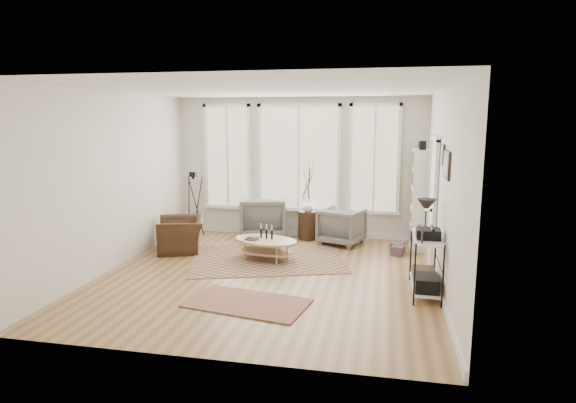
% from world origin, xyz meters
% --- Properties ---
extents(room, '(5.50, 5.54, 2.90)m').
position_xyz_m(room, '(0.02, 0.03, 1.43)').
color(room, '#A37A49').
rests_on(room, ground).
extents(bay_window, '(4.14, 0.12, 2.24)m').
position_xyz_m(bay_window, '(0.00, 2.71, 1.61)').
color(bay_window, tan).
rests_on(bay_window, ground).
extents(door, '(0.09, 1.06, 2.22)m').
position_xyz_m(door, '(2.57, 1.15, 1.12)').
color(door, silver).
rests_on(door, ground).
extents(bookcase, '(0.31, 0.85, 2.06)m').
position_xyz_m(bookcase, '(2.44, 2.23, 0.96)').
color(bookcase, white).
rests_on(bookcase, ground).
extents(low_shelf, '(0.38, 1.08, 1.30)m').
position_xyz_m(low_shelf, '(2.38, -0.30, 0.51)').
color(low_shelf, white).
rests_on(low_shelf, ground).
extents(wall_art, '(0.04, 0.88, 0.44)m').
position_xyz_m(wall_art, '(2.58, -0.27, 1.88)').
color(wall_art, black).
rests_on(wall_art, ground).
extents(rug_main, '(3.11, 2.68, 0.01)m').
position_xyz_m(rug_main, '(-0.24, 0.88, 0.01)').
color(rug_main, brown).
rests_on(rug_main, ground).
extents(rug_runner, '(1.74, 1.16, 0.01)m').
position_xyz_m(rug_runner, '(0.00, -1.21, 0.01)').
color(rug_runner, maroon).
rests_on(rug_runner, ground).
extents(coffee_table, '(1.33, 1.05, 0.54)m').
position_xyz_m(coffee_table, '(-0.25, 0.84, 0.29)').
color(coffee_table, tan).
rests_on(coffee_table, ground).
extents(armchair_left, '(1.11, 1.13, 0.86)m').
position_xyz_m(armchair_left, '(-0.71, 2.45, 0.43)').
color(armchair_left, slate).
rests_on(armchair_left, ground).
extents(armchair_right, '(0.99, 1.01, 0.72)m').
position_xyz_m(armchair_right, '(0.97, 2.19, 0.36)').
color(armchair_right, slate).
rests_on(armchair_right, ground).
extents(side_table, '(0.39, 0.39, 1.64)m').
position_xyz_m(side_table, '(0.24, 2.45, 0.79)').
color(side_table, '#372316').
rests_on(side_table, ground).
extents(vase, '(0.24, 0.24, 0.25)m').
position_xyz_m(vase, '(0.25, 2.41, 0.71)').
color(vase, silver).
rests_on(vase, side_table).
extents(accent_chair, '(1.18, 1.11, 0.62)m').
position_xyz_m(accent_chair, '(-1.96, 1.11, 0.31)').
color(accent_chair, '#372316').
rests_on(accent_chair, ground).
extents(tripod_camera, '(0.48, 0.48, 1.36)m').
position_xyz_m(tripod_camera, '(-2.14, 2.21, 0.63)').
color(tripod_camera, black).
rests_on(tripod_camera, ground).
extents(book_stack_near, '(0.30, 0.33, 0.18)m').
position_xyz_m(book_stack_near, '(2.05, 1.80, 0.09)').
color(book_stack_near, brown).
rests_on(book_stack_near, ground).
extents(book_stack_far, '(0.28, 0.31, 0.17)m').
position_xyz_m(book_stack_far, '(2.05, 1.61, 0.08)').
color(book_stack_far, brown).
rests_on(book_stack_far, ground).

